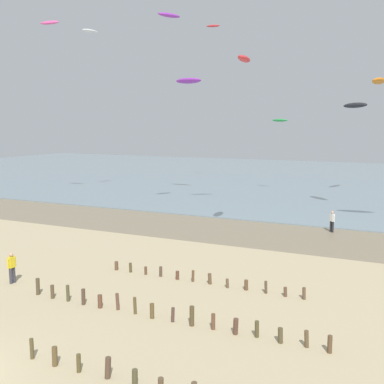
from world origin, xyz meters
TOP-DOWN VIEW (x-y plane):
  - wet_sand_strip at (0.00, 24.92)m, footprint 120.00×8.75m
  - sea at (0.00, 64.29)m, footprint 160.00×70.00m
  - groyne_mid at (4.29, 7.53)m, footprint 14.53×0.36m
  - groyne_far at (3.97, 12.60)m, footprint 11.22×0.34m
  - person_nearest_camera at (-5.22, 8.30)m, footprint 0.23×0.57m
  - person_left_flank at (8.77, 28.00)m, footprint 0.46×0.40m
  - kite_aloft_0 at (9.15, 37.45)m, footprint 2.98×2.98m
  - kite_aloft_4 at (-19.28, 34.69)m, footprint 1.27×2.23m
  - kite_aloft_5 at (-10.58, 49.96)m, footprint 1.90×0.88m
  - kite_aloft_6 at (10.60, 47.10)m, footprint 2.05×3.54m
  - kite_aloft_7 at (-21.34, 30.48)m, footprint 2.40×1.01m
  - kite_aloft_8 at (-0.27, 46.30)m, footprint 2.07×1.06m
  - kite_aloft_9 at (-5.75, 27.95)m, footprint 1.76×2.35m
  - kite_aloft_11 at (3.26, 21.79)m, footprint 1.19×2.55m
  - kite_aloft_13 at (-9.33, 39.57)m, footprint 3.36×1.45m

SIDE VIEW (x-z plane):
  - wet_sand_strip at x=0.00m, z-range 0.00..0.01m
  - sea at x=0.00m, z-range 0.00..0.10m
  - groyne_far at x=3.97m, z-range -0.06..0.60m
  - groyne_mid at x=4.29m, z-range -0.08..0.80m
  - person_nearest_camera at x=-5.22m, z-range 0.06..1.77m
  - person_left_flank at x=8.77m, z-range 0.06..1.77m
  - kite_aloft_8 at x=-0.27m, z-range 8.80..9.28m
  - kite_aloft_0 at x=9.15m, z-range 10.05..10.64m
  - kite_aloft_11 at x=3.26m, z-range 12.76..13.28m
  - kite_aloft_6 at x=10.60m, z-range 12.85..13.83m
  - kite_aloft_13 at x=-9.33m, z-range 13.08..13.94m
  - kite_aloft_9 at x=-5.75m, z-range 17.79..18.22m
  - kite_aloft_4 at x=-19.28m, z-range 18.72..19.16m
  - kite_aloft_7 at x=-21.34m, z-range 18.93..19.53m
  - kite_aloft_5 at x=-10.58m, z-range 21.41..21.72m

